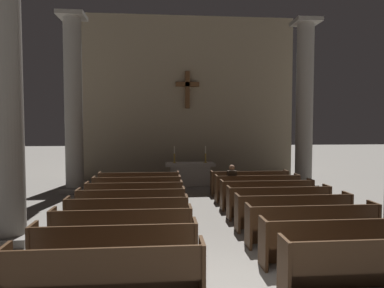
{
  "coord_description": "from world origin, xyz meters",
  "views": [
    {
      "loc": [
        -1.26,
        -5.2,
        2.72
      ],
      "look_at": [
        0.0,
        9.16,
        1.91
      ],
      "focal_mm": 32.42,
      "sensor_mm": 36.0,
      "label": 1
    }
  ],
  "objects_px": {
    "pew_right_row_2": "(337,241)",
    "pew_right_row_4": "(293,212)",
    "pew_left_row_2": "(115,248)",
    "pew_right_row_3": "(312,224)",
    "pew_left_row_5": "(131,205)",
    "pew_right_row_6": "(267,194)",
    "pew_left_row_3": "(122,229)",
    "pew_right_row_7": "(257,188)",
    "pew_right_row_8": "(249,183)",
    "column_left_nearest": "(6,92)",
    "lone_worshipper": "(231,182)",
    "pew_right_row_1": "(373,264)",
    "pew_left_row_6": "(135,197)",
    "column_right_second": "(304,107)",
    "pew_left_row_1": "(105,274)",
    "pew_right_row_5": "(279,202)",
    "candlestick_left": "(174,157)",
    "pew_left_row_8": "(139,184)",
    "altar": "(190,173)",
    "pew_left_row_7": "(137,190)",
    "candlestick_right": "(205,157)",
    "pew_left_row_4": "(128,216)"
  },
  "relations": [
    {
      "from": "pew_right_row_4",
      "to": "column_right_second",
      "type": "xyz_separation_m",
      "value": [
        2.64,
        5.67,
        2.98
      ]
    },
    {
      "from": "pew_left_row_6",
      "to": "pew_right_row_3",
      "type": "height_order",
      "value": "same"
    },
    {
      "from": "pew_right_row_2",
      "to": "lone_worshipper",
      "type": "xyz_separation_m",
      "value": [
        -0.93,
        5.67,
        0.22
      ]
    },
    {
      "from": "pew_left_row_2",
      "to": "pew_right_row_3",
      "type": "height_order",
      "value": "same"
    },
    {
      "from": "pew_left_row_8",
      "to": "pew_right_row_2",
      "type": "height_order",
      "value": "same"
    },
    {
      "from": "pew_right_row_2",
      "to": "pew_left_row_5",
      "type": "bearing_deg",
      "value": 141.33
    },
    {
      "from": "pew_right_row_4",
      "to": "column_left_nearest",
      "type": "relative_size",
      "value": 0.42
    },
    {
      "from": "pew_left_row_1",
      "to": "pew_right_row_6",
      "type": "relative_size",
      "value": 1.0
    },
    {
      "from": "pew_left_row_2",
      "to": "altar",
      "type": "xyz_separation_m",
      "value": [
        2.11,
        9.13,
        0.06
      ]
    },
    {
      "from": "pew_right_row_2",
      "to": "lone_worshipper",
      "type": "relative_size",
      "value": 2.26
    },
    {
      "from": "pew_right_row_4",
      "to": "pew_right_row_1",
      "type": "bearing_deg",
      "value": -90.0
    },
    {
      "from": "pew_right_row_4",
      "to": "lone_worshipper",
      "type": "distance_m",
      "value": 3.54
    },
    {
      "from": "pew_left_row_3",
      "to": "pew_right_row_2",
      "type": "relative_size",
      "value": 1.0
    },
    {
      "from": "pew_left_row_6",
      "to": "column_left_nearest",
      "type": "distance_m",
      "value": 4.75
    },
    {
      "from": "pew_right_row_2",
      "to": "pew_right_row_4",
      "type": "relative_size",
      "value": 1.0
    },
    {
      "from": "pew_right_row_1",
      "to": "pew_right_row_6",
      "type": "relative_size",
      "value": 1.0
    },
    {
      "from": "pew_right_row_7",
      "to": "pew_right_row_8",
      "type": "distance_m",
      "value": 1.13
    },
    {
      "from": "pew_right_row_2",
      "to": "pew_right_row_4",
      "type": "xyz_separation_m",
      "value": [
        0.0,
        2.25,
        0.0
      ]
    },
    {
      "from": "pew_right_row_4",
      "to": "pew_left_row_4",
      "type": "bearing_deg",
      "value": 180.0
    },
    {
      "from": "pew_left_row_1",
      "to": "pew_left_row_3",
      "type": "distance_m",
      "value": 2.25
    },
    {
      "from": "pew_left_row_5",
      "to": "candlestick_left",
      "type": "height_order",
      "value": "candlestick_left"
    },
    {
      "from": "pew_right_row_4",
      "to": "lone_worshipper",
      "type": "height_order",
      "value": "lone_worshipper"
    },
    {
      "from": "pew_left_row_8",
      "to": "pew_right_row_7",
      "type": "height_order",
      "value": "same"
    },
    {
      "from": "pew_right_row_8",
      "to": "altar",
      "type": "bearing_deg",
      "value": 131.66
    },
    {
      "from": "pew_left_row_8",
      "to": "column_right_second",
      "type": "relative_size",
      "value": 0.42
    },
    {
      "from": "pew_left_row_4",
      "to": "pew_left_row_8",
      "type": "distance_m",
      "value": 4.5
    },
    {
      "from": "pew_left_row_2",
      "to": "pew_right_row_2",
      "type": "relative_size",
      "value": 1.0
    },
    {
      "from": "altar",
      "to": "pew_left_row_3",
      "type": "bearing_deg",
      "value": -104.77
    },
    {
      "from": "pew_right_row_1",
      "to": "column_right_second",
      "type": "relative_size",
      "value": 0.42
    },
    {
      "from": "pew_right_row_6",
      "to": "pew_left_row_1",
      "type": "bearing_deg",
      "value": -126.86
    },
    {
      "from": "pew_left_row_3",
      "to": "pew_right_row_5",
      "type": "distance_m",
      "value": 4.78
    },
    {
      "from": "pew_left_row_8",
      "to": "pew_right_row_4",
      "type": "bearing_deg",
      "value": -46.86
    },
    {
      "from": "pew_left_row_3",
      "to": "column_left_nearest",
      "type": "bearing_deg",
      "value": 163.39
    },
    {
      "from": "pew_right_row_4",
      "to": "pew_right_row_6",
      "type": "height_order",
      "value": "same"
    },
    {
      "from": "pew_right_row_3",
      "to": "candlestick_left",
      "type": "bearing_deg",
      "value": 109.35
    },
    {
      "from": "pew_left_row_3",
      "to": "pew_right_row_3",
      "type": "relative_size",
      "value": 1.0
    },
    {
      "from": "pew_left_row_7",
      "to": "pew_left_row_8",
      "type": "bearing_deg",
      "value": 90.0
    },
    {
      "from": "pew_right_row_5",
      "to": "candlestick_left",
      "type": "distance_m",
      "value": 6.45
    },
    {
      "from": "pew_right_row_5",
      "to": "pew_right_row_8",
      "type": "height_order",
      "value": "same"
    },
    {
      "from": "column_left_nearest",
      "to": "lone_worshipper",
      "type": "bearing_deg",
      "value": 32.28
    },
    {
      "from": "pew_left_row_7",
      "to": "pew_left_row_8",
      "type": "xyz_separation_m",
      "value": [
        0.0,
        1.13,
        0.0
      ]
    },
    {
      "from": "pew_right_row_7",
      "to": "candlestick_left",
      "type": "xyz_separation_m",
      "value": [
        -2.81,
        3.5,
        0.78
      ]
    },
    {
      "from": "column_left_nearest",
      "to": "pew_left_row_8",
      "type": "bearing_deg",
      "value": 61.36
    },
    {
      "from": "column_left_nearest",
      "to": "candlestick_left",
      "type": "distance_m",
      "value": 8.56
    },
    {
      "from": "pew_left_row_1",
      "to": "pew_left_row_4",
      "type": "bearing_deg",
      "value": 90.0
    },
    {
      "from": "pew_right_row_1",
      "to": "pew_right_row_3",
      "type": "bearing_deg",
      "value": 90.0
    },
    {
      "from": "candlestick_left",
      "to": "candlestick_right",
      "type": "relative_size",
      "value": 1.0
    },
    {
      "from": "pew_right_row_7",
      "to": "pew_left_row_1",
      "type": "bearing_deg",
      "value": -121.99
    },
    {
      "from": "pew_right_row_3",
      "to": "pew_right_row_5",
      "type": "height_order",
      "value": "same"
    },
    {
      "from": "pew_right_row_8",
      "to": "column_left_nearest",
      "type": "distance_m",
      "value": 8.91
    }
  ]
}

